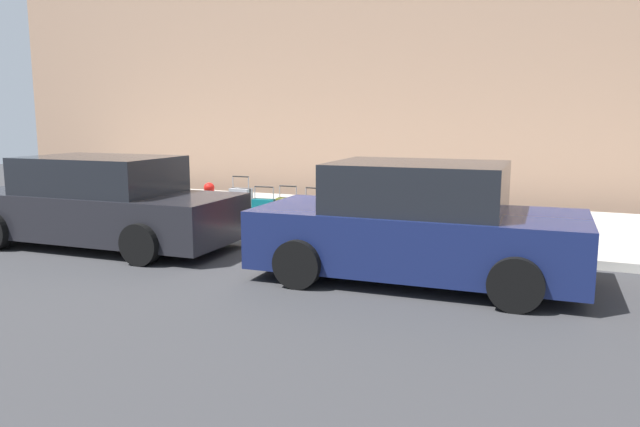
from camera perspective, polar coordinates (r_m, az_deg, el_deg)
The scene contains 15 objects.
ground_plane at distance 10.92m, azimuth -5.29°, elevation -2.50°, with size 40.00×40.00×0.00m, color #333335.
sidewalk_curb at distance 13.12m, azimuth -0.05°, elevation -0.19°, with size 18.00×5.00×0.14m, color #ADA89E.
suitcase_teal_0 at distance 10.20m, azimuth 11.81°, elevation -1.24°, with size 0.36×0.26×0.78m.
suitcase_silver_1 at distance 10.39m, azimuth 9.45°, elevation -0.87°, with size 0.41×0.23×0.85m.
suitcase_navy_2 at distance 10.52m, azimuth 6.69°, elevation -0.41°, with size 0.49×0.23×0.87m.
suitcase_maroon_3 at distance 10.65m, azimuth 4.08°, elevation -0.46°, with size 0.36×0.28×0.80m.
suitcase_red_4 at distance 10.77m, azimuth 1.65°, elevation -0.05°, with size 0.44×0.24×0.92m.
suitcase_black_5 at distance 11.06m, azimuth -0.56°, elevation -0.08°, with size 0.43×0.29×0.79m.
suitcase_olive_6 at distance 11.18m, azimuth -3.04°, elevation 0.03°, with size 0.41×0.23×0.81m.
suitcase_teal_7 at distance 11.42m, azimuth -5.30°, elevation 0.08°, with size 0.46×0.25×0.78m.
suitcase_silver_8 at distance 11.66m, azimuth -7.49°, elevation 0.67°, with size 0.41×0.23×0.95m.
fire_hydrant at distance 12.07m, azimuth -10.44°, elevation 1.14°, with size 0.39×0.21×0.78m.
bollard_post at distance 12.24m, azimuth -12.74°, elevation 0.86°, with size 0.16×0.16×0.68m, color brown.
parked_car_navy_0 at distance 8.20m, azimuth 9.16°, elevation -1.13°, with size 4.42×2.26×1.60m.
parked_car_charcoal_1 at distance 10.91m, azimuth -20.01°, elevation 0.84°, with size 4.84×2.19×1.54m.
Camera 1 is at (-5.16, 9.37, 2.20)m, focal length 33.74 mm.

